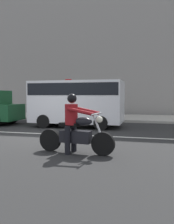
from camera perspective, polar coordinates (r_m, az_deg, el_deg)
ground_plane at (r=9.14m, az=-12.76°, el=-5.85°), size 80.00×80.00×0.00m
sidewalk_slab at (r=16.58m, az=0.07°, el=-1.19°), size 40.00×4.40×0.14m
building_facade at (r=20.37m, az=2.60°, el=17.04°), size 40.00×1.40×12.36m
lane_marking_stripe at (r=9.59m, az=-5.43°, el=-5.29°), size 18.00×0.14×0.01m
motorcycle_with_rider_crimson at (r=6.41m, az=-2.81°, el=-3.98°), size 2.13×0.71×1.58m
parked_van_white at (r=11.86m, az=-2.38°, el=2.72°), size 4.43×1.96×2.23m
street_sign_post at (r=16.33m, az=-4.35°, el=4.35°), size 0.44×0.08×2.53m
pedestrian_bystander at (r=16.93m, az=-12.99°, el=2.51°), size 0.34×0.34×1.75m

